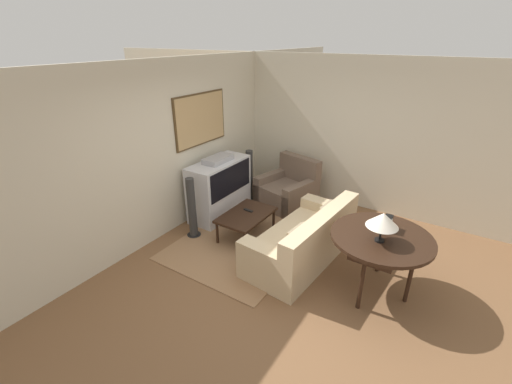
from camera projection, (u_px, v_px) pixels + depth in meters
ground_plane at (280, 273)px, 4.70m from camera, size 12.00×12.00×0.00m
wall_back at (161, 153)px, 5.20m from camera, size 12.00×0.10×2.70m
wall_right at (353, 135)px, 6.15m from camera, size 0.06×12.00×2.70m
area_rug at (249, 238)px, 5.51m from camera, size 2.52×1.83×0.01m
tv at (220, 188)px, 6.04m from camera, size 1.20×0.53×1.10m
couch at (304, 241)px, 4.90m from camera, size 1.93×1.01×0.81m
armchair at (288, 191)px, 6.48m from camera, size 1.08×1.08×0.91m
coffee_table at (246, 216)px, 5.42m from camera, size 0.94×0.62×0.41m
console_table at (382, 241)px, 4.10m from camera, size 1.21×1.21×0.81m
table_lamp at (383, 220)px, 3.85m from camera, size 0.36×0.36×0.37m
mantel_clock at (387, 223)px, 4.19m from camera, size 0.18×0.10×0.17m
remote at (248, 210)px, 5.49m from camera, size 0.05×0.16×0.02m
speaker_tower_left at (192, 209)px, 5.40m from camera, size 0.22×0.22×1.01m
speaker_tower_right at (249, 177)px, 6.64m from camera, size 0.22×0.22×1.01m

